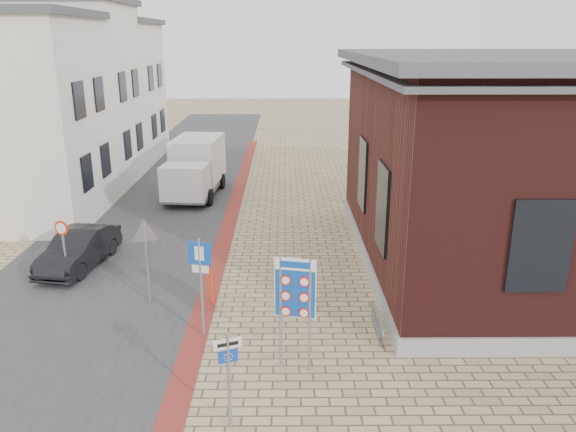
# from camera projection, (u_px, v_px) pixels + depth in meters

# --- Properties ---
(ground) EXTENTS (120.00, 120.00, 0.00)m
(ground) POSITION_uv_depth(u_px,v_px,m) (273.00, 381.00, 12.42)
(ground) COLOR tan
(ground) RESTS_ON ground
(road_strip) EXTENTS (7.00, 60.00, 0.02)m
(road_strip) POSITION_uv_depth(u_px,v_px,m) (163.00, 197.00, 26.66)
(road_strip) COLOR #38383A
(road_strip) RESTS_ON ground
(curb_strip) EXTENTS (0.60, 40.00, 0.02)m
(curb_strip) POSITION_uv_depth(u_px,v_px,m) (226.00, 232.00, 21.92)
(curb_strip) COLOR maroon
(curb_strip) RESTS_ON ground
(brick_building) EXTENTS (13.00, 13.00, 6.80)m
(brick_building) POSITION_uv_depth(u_px,v_px,m) (554.00, 160.00, 18.08)
(brick_building) COLOR gray
(brick_building) RESTS_ON ground
(townhouse_near) EXTENTS (7.40, 6.40, 8.30)m
(townhouse_near) POSITION_uv_depth(u_px,v_px,m) (4.00, 118.00, 22.50)
(townhouse_near) COLOR white
(townhouse_near) RESTS_ON ground
(townhouse_mid) EXTENTS (7.40, 6.40, 9.10)m
(townhouse_mid) POSITION_uv_depth(u_px,v_px,m) (59.00, 94.00, 28.10)
(townhouse_mid) COLOR white
(townhouse_mid) RESTS_ON ground
(townhouse_far) EXTENTS (7.40, 6.40, 8.30)m
(townhouse_far) POSITION_uv_depth(u_px,v_px,m) (98.00, 91.00, 33.93)
(townhouse_far) COLOR white
(townhouse_far) RESTS_ON ground
(bike_rack) EXTENTS (0.08, 1.80, 0.60)m
(bike_rack) POSITION_uv_depth(u_px,v_px,m) (377.00, 322.00, 14.45)
(bike_rack) COLOR slate
(bike_rack) RESTS_ON ground
(sedan) EXTENTS (1.87, 3.90, 1.23)m
(sedan) POSITION_uv_depth(u_px,v_px,m) (79.00, 249.00, 18.45)
(sedan) COLOR black
(sedan) RESTS_ON ground
(box_truck) EXTENTS (2.50, 5.26, 2.68)m
(box_truck) POSITION_uv_depth(u_px,v_px,m) (195.00, 167.00, 26.61)
(box_truck) COLOR slate
(box_truck) RESTS_ON ground
(border_sign) EXTENTS (0.92, 0.24, 2.73)m
(border_sign) POSITION_uv_depth(u_px,v_px,m) (295.00, 291.00, 12.30)
(border_sign) COLOR gray
(border_sign) RESTS_ON ground
(essen_sign) EXTENTS (0.53, 0.22, 2.05)m
(essen_sign) POSITION_uv_depth(u_px,v_px,m) (228.00, 367.00, 10.58)
(essen_sign) COLOR gray
(essen_sign) RESTS_ON ground
(parking_sign) EXTENTS (0.58, 0.16, 2.63)m
(parking_sign) POSITION_uv_depth(u_px,v_px,m) (200.00, 270.00, 13.76)
(parking_sign) COLOR gray
(parking_sign) RESTS_ON ground
(yield_sign) EXTENTS (0.88, 0.23, 2.49)m
(yield_sign) POSITION_uv_depth(u_px,v_px,m) (145.00, 240.00, 15.52)
(yield_sign) COLOR gray
(yield_sign) RESTS_ON ground
(speed_sign) EXTENTS (0.46, 0.15, 1.98)m
(speed_sign) POSITION_uv_depth(u_px,v_px,m) (64.00, 242.00, 17.16)
(speed_sign) COLOR gray
(speed_sign) RESTS_ON ground
(bollard) EXTENTS (0.09, 0.09, 1.01)m
(bollard) POSITION_uv_depth(u_px,v_px,m) (212.00, 286.00, 15.94)
(bollard) COLOR #E43C0C
(bollard) RESTS_ON ground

